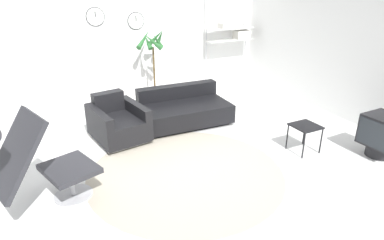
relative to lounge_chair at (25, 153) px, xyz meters
name	(u,v)px	position (x,y,z in m)	size (l,w,h in m)	color
ground_plane	(178,160)	(1.86, 0.32, -0.73)	(12.00, 12.00, 0.00)	white
wall_back	(112,31)	(1.86, 3.30, 0.67)	(12.00, 0.09, 2.80)	white
wall_right	(359,41)	(5.20, 0.32, 0.67)	(0.06, 12.00, 2.80)	white
round_rug	(186,173)	(1.81, -0.03, -0.73)	(2.56, 2.56, 0.01)	#BCB29E
lounge_chair	(25,153)	(0.00, 0.00, 0.00)	(1.24, 0.88, 1.22)	#BCBCC1
armchair_red	(118,124)	(1.32, 1.37, -0.47)	(0.85, 0.98, 0.69)	silver
couch_low	(184,110)	(2.54, 1.52, -0.51)	(1.53, 0.98, 0.60)	black
side_table	(305,129)	(3.62, -0.26, -0.37)	(0.37, 0.37, 0.41)	black
crt_television	(382,134)	(4.48, -0.87, -0.39)	(0.49, 0.50, 0.61)	black
potted_plant	(154,68)	(2.51, 2.81, -0.03)	(0.62, 0.59, 1.47)	brown
shelf_unit	(233,32)	(4.53, 3.04, 0.49)	(1.12, 0.28, 2.07)	#BCBCC1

